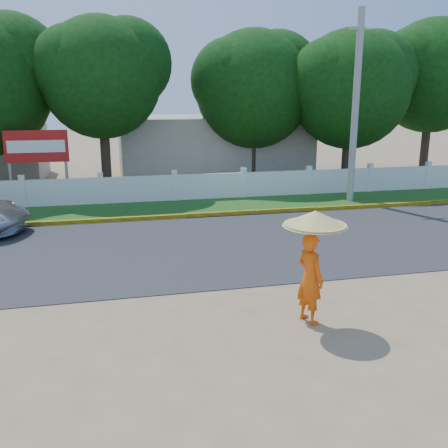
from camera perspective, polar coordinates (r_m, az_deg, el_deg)
The scene contains 10 objects.
ground at distance 10.65m, azimuth 2.46°, elevation -9.43°, with size 120.00×120.00×0.00m, color #9E8460.
road at distance 14.77m, azimuth -2.19°, elevation -2.48°, with size 60.00×7.00×0.02m, color #38383A.
grass_verge at distance 19.78m, azimuth -5.08°, elevation 1.87°, with size 60.00×3.50×0.03m, color #2D601E.
curb at distance 18.13m, azimuth -4.33°, elevation 0.93°, with size 40.00×0.18×0.16m, color yellow.
fence at distance 21.08m, azimuth -5.67°, elevation 4.13°, with size 40.00×0.10×1.10m, color silver.
building_near at distance 28.08m, azimuth -1.43°, elevation 8.94°, with size 10.00×6.00×3.20m, color #B7AD99.
utility_pole at distance 21.33m, azimuth 14.79°, elevation 12.67°, with size 0.28×0.28×7.63m, color gray.
monk_with_parasol at distance 9.64m, azimuth 10.07°, elevation -3.00°, with size 1.23×1.23×2.24m.
billboard at distance 21.96m, azimuth -20.62°, elevation 7.89°, with size 2.50×0.13×2.95m.
tree_row at distance 23.79m, azimuth -6.33°, elevation 15.38°, with size 35.09×7.55×8.20m.
Camera 1 is at (-2.64, -9.37, 4.32)m, focal length 40.00 mm.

